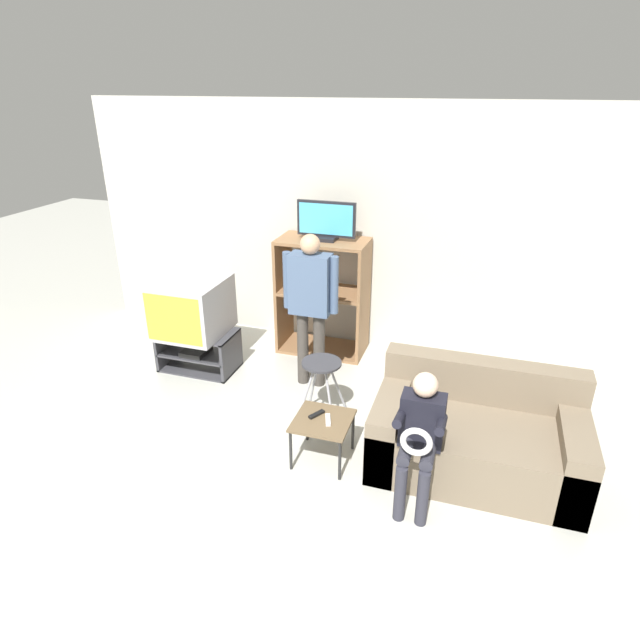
{
  "coord_description": "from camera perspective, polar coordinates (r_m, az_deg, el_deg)",
  "views": [
    {
      "loc": [
        1.22,
        -2.15,
        2.76
      ],
      "look_at": [
        -0.04,
        1.78,
        0.9
      ],
      "focal_mm": 30.0,
      "sensor_mm": 36.0,
      "label": 1
    }
  ],
  "objects": [
    {
      "name": "folding_stool",
      "position": [
        4.58,
        0.17,
        -5.67
      ],
      "size": [
        0.38,
        0.41,
        0.59
      ],
      "color": "#99999E",
      "rests_on": "ground_plane"
    },
    {
      "name": "wall_back",
      "position": [
        5.74,
        5.0,
        9.43
      ],
      "size": [
        6.4,
        0.06,
        2.6
      ],
      "color": "beige",
      "rests_on": "ground_plane"
    },
    {
      "name": "television_main",
      "position": [
        5.46,
        -13.6,
        1.39
      ],
      "size": [
        0.67,
        0.68,
        0.56
      ],
      "color": "#B2B2B7",
      "rests_on": "tv_stand"
    },
    {
      "name": "ground_plane",
      "position": [
        3.7,
        -8.57,
        -24.27
      ],
      "size": [
        18.0,
        18.0,
        0.0
      ],
      "primitive_type": "plane",
      "color": "#B7B7AD"
    },
    {
      "name": "remote_control_white",
      "position": [
        4.16,
        0.86,
        -10.6
      ],
      "size": [
        0.08,
        0.15,
        0.02
      ],
      "primitive_type": "cube",
      "rotation": [
        0.0,
        0.0,
        0.33
      ],
      "color": "silver",
      "rests_on": "snack_table"
    },
    {
      "name": "snack_table",
      "position": [
        4.21,
        0.29,
        -11.07
      ],
      "size": [
        0.44,
        0.44,
        0.37
      ],
      "color": "brown",
      "rests_on": "ground_plane"
    },
    {
      "name": "person_standing_adult",
      "position": [
        4.96,
        -1.02,
        2.42
      ],
      "size": [
        0.53,
        0.2,
        1.52
      ],
      "color": "#3D3833",
      "rests_on": "ground_plane"
    },
    {
      "name": "remote_control_black",
      "position": [
        4.22,
        -0.37,
        -10.02
      ],
      "size": [
        0.1,
        0.14,
        0.02
      ],
      "primitive_type": "cube",
      "rotation": [
        0.0,
        0.0,
        -0.53
      ],
      "color": "black",
      "rests_on": "snack_table"
    },
    {
      "name": "media_shelf",
      "position": [
        5.74,
        0.28,
        2.62
      ],
      "size": [
        0.94,
        0.51,
        1.26
      ],
      "color": "#8E6642",
      "rests_on": "ground_plane"
    },
    {
      "name": "tv_stand",
      "position": [
        5.66,
        -12.82,
        -3.17
      ],
      "size": [
        0.77,
        0.44,
        0.42
      ],
      "color": "#38383D",
      "rests_on": "ground_plane"
    },
    {
      "name": "television_flat",
      "position": [
        5.48,
        0.67,
        10.41
      ],
      "size": [
        0.61,
        0.2,
        0.4
      ],
      "color": "black",
      "rests_on": "media_shelf"
    },
    {
      "name": "couch",
      "position": [
        4.34,
        16.37,
        -11.83
      ],
      "size": [
        1.54,
        0.89,
        0.77
      ],
      "color": "#756651",
      "rests_on": "ground_plane"
    },
    {
      "name": "person_seated_child",
      "position": [
        3.75,
        10.63,
        -11.57
      ],
      "size": [
        0.33,
        0.43,
        0.99
      ],
      "color": "#2D2D38",
      "rests_on": "ground_plane"
    }
  ]
}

